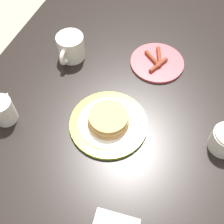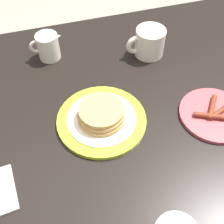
% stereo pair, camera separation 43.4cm
% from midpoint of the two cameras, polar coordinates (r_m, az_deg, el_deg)
% --- Properties ---
extents(ground_plane, '(8.00, 8.00, 0.00)m').
position_cam_midpoint_polar(ground_plane, '(1.51, 8.32, -22.94)').
color(ground_plane, gray).
extents(dining_table, '(1.48, 0.91, 0.76)m').
position_cam_midpoint_polar(dining_table, '(0.91, 13.00, -11.38)').
color(dining_table, black).
rests_on(dining_table, ground_plane).
extents(pancake_plate, '(0.24, 0.24, 0.05)m').
position_cam_midpoint_polar(pancake_plate, '(0.77, 12.04, -9.52)').
color(pancake_plate, '#AAC628').
rests_on(pancake_plate, dining_table).
extents(side_plate_bacon, '(0.19, 0.19, 0.02)m').
position_cam_midpoint_polar(side_plate_bacon, '(0.90, 31.34, -7.57)').
color(side_plate_bacon, '#B2474C').
rests_on(side_plate_bacon, dining_table).
extents(coffee_mug, '(0.13, 0.09, 0.09)m').
position_cam_midpoint_polar(coffee_mug, '(0.95, 18.71, 6.68)').
color(coffee_mug, silver).
rests_on(coffee_mug, dining_table).
extents(creamer_pitcher, '(0.11, 0.07, 0.09)m').
position_cam_midpoint_polar(creamer_pitcher, '(0.89, -1.07, 6.17)').
color(creamer_pitcher, silver).
rests_on(creamer_pitcher, dining_table).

